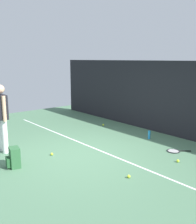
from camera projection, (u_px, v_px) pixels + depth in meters
The scene contains 11 objects.
ground_plane at pixel (86, 153), 6.58m from camera, with size 12.00×12.00×0.00m, color #4C7556.
back_fence at pixel (162, 97), 8.23m from camera, with size 10.00×0.10×2.26m, color black.
court_line at pixel (98, 150), 6.83m from camera, with size 9.00×0.05×0.00m, color white.
tennis_player at pixel (2, 114), 6.52m from camera, with size 0.53×0.24×1.70m.
tennis_racket at pixel (175, 151), 6.70m from camera, with size 0.52×0.59×0.03m.
backpack at pixel (14, 158), 5.70m from camera, with size 0.33×0.33×0.44m.
tennis_ball_near_player at pixel (52, 154), 6.43m from camera, with size 0.07×0.07×0.07m, color #CCE033.
tennis_ball_by_fence at pixel (129, 176), 5.21m from camera, with size 0.07×0.07×0.07m, color #CCE033.
tennis_ball_mid_court at pixel (178, 161), 6.00m from camera, with size 0.07×0.07×0.07m, color #CCE033.
tennis_ball_far_left at pixel (103, 125), 9.27m from camera, with size 0.07×0.07×0.07m, color #CCE033.
water_bottle at pixel (149, 135), 7.73m from camera, with size 0.07×0.07×0.25m, color #268CD8.
Camera 1 is at (4.99, -3.76, 2.32)m, focal length 42.34 mm.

